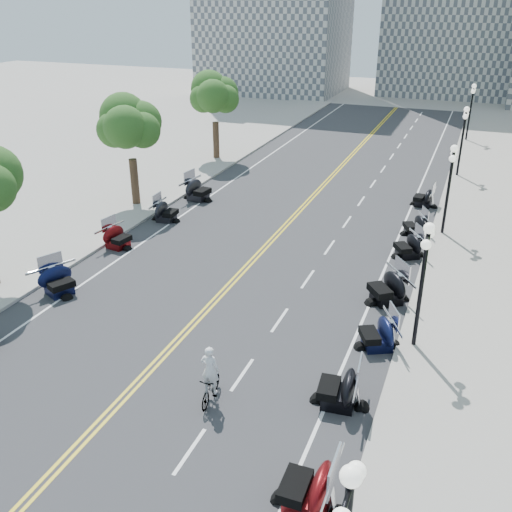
% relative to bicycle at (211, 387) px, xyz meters
% --- Properties ---
extents(ground, '(160.00, 160.00, 0.00)m').
position_rel_bicycle_xyz_m(ground, '(-2.77, 1.64, -0.51)').
color(ground, gray).
extents(road, '(16.00, 90.00, 0.01)m').
position_rel_bicycle_xyz_m(road, '(-2.77, 11.64, -0.51)').
color(road, '#333335').
rests_on(road, ground).
extents(centerline_yellow_a, '(0.12, 90.00, 0.00)m').
position_rel_bicycle_xyz_m(centerline_yellow_a, '(-2.89, 11.64, -0.50)').
color(centerline_yellow_a, yellow).
rests_on(centerline_yellow_a, road).
extents(centerline_yellow_b, '(0.12, 90.00, 0.00)m').
position_rel_bicycle_xyz_m(centerline_yellow_b, '(-2.65, 11.64, -0.50)').
color(centerline_yellow_b, yellow).
rests_on(centerline_yellow_b, road).
extents(edge_line_north, '(0.12, 90.00, 0.00)m').
position_rel_bicycle_xyz_m(edge_line_north, '(3.63, 11.64, -0.50)').
color(edge_line_north, white).
rests_on(edge_line_north, road).
extents(edge_line_south, '(0.12, 90.00, 0.00)m').
position_rel_bicycle_xyz_m(edge_line_south, '(-9.17, 11.64, -0.50)').
color(edge_line_south, white).
rests_on(edge_line_south, road).
extents(lane_dash_5, '(0.12, 2.00, 0.00)m').
position_rel_bicycle_xyz_m(lane_dash_5, '(0.43, -2.36, -0.50)').
color(lane_dash_5, white).
rests_on(lane_dash_5, road).
extents(lane_dash_6, '(0.12, 2.00, 0.00)m').
position_rel_bicycle_xyz_m(lane_dash_6, '(0.43, 1.64, -0.50)').
color(lane_dash_6, white).
rests_on(lane_dash_6, road).
extents(lane_dash_7, '(0.12, 2.00, 0.00)m').
position_rel_bicycle_xyz_m(lane_dash_7, '(0.43, 5.64, -0.50)').
color(lane_dash_7, white).
rests_on(lane_dash_7, road).
extents(lane_dash_8, '(0.12, 2.00, 0.00)m').
position_rel_bicycle_xyz_m(lane_dash_8, '(0.43, 9.64, -0.50)').
color(lane_dash_8, white).
rests_on(lane_dash_8, road).
extents(lane_dash_9, '(0.12, 2.00, 0.00)m').
position_rel_bicycle_xyz_m(lane_dash_9, '(0.43, 13.64, -0.50)').
color(lane_dash_9, white).
rests_on(lane_dash_9, road).
extents(lane_dash_10, '(0.12, 2.00, 0.00)m').
position_rel_bicycle_xyz_m(lane_dash_10, '(0.43, 17.64, -0.50)').
color(lane_dash_10, white).
rests_on(lane_dash_10, road).
extents(lane_dash_11, '(0.12, 2.00, 0.00)m').
position_rel_bicycle_xyz_m(lane_dash_11, '(0.43, 21.64, -0.50)').
color(lane_dash_11, white).
rests_on(lane_dash_11, road).
extents(lane_dash_12, '(0.12, 2.00, 0.00)m').
position_rel_bicycle_xyz_m(lane_dash_12, '(0.43, 25.64, -0.50)').
color(lane_dash_12, white).
rests_on(lane_dash_12, road).
extents(lane_dash_13, '(0.12, 2.00, 0.00)m').
position_rel_bicycle_xyz_m(lane_dash_13, '(0.43, 29.64, -0.50)').
color(lane_dash_13, white).
rests_on(lane_dash_13, road).
extents(lane_dash_14, '(0.12, 2.00, 0.00)m').
position_rel_bicycle_xyz_m(lane_dash_14, '(0.43, 33.64, -0.50)').
color(lane_dash_14, white).
rests_on(lane_dash_14, road).
extents(lane_dash_15, '(0.12, 2.00, 0.00)m').
position_rel_bicycle_xyz_m(lane_dash_15, '(0.43, 37.64, -0.50)').
color(lane_dash_15, white).
rests_on(lane_dash_15, road).
extents(lane_dash_16, '(0.12, 2.00, 0.00)m').
position_rel_bicycle_xyz_m(lane_dash_16, '(0.43, 41.64, -0.50)').
color(lane_dash_16, white).
rests_on(lane_dash_16, road).
extents(lane_dash_17, '(0.12, 2.00, 0.00)m').
position_rel_bicycle_xyz_m(lane_dash_17, '(0.43, 45.64, -0.50)').
color(lane_dash_17, white).
rests_on(lane_dash_17, road).
extents(lane_dash_18, '(0.12, 2.00, 0.00)m').
position_rel_bicycle_xyz_m(lane_dash_18, '(0.43, 49.64, -0.50)').
color(lane_dash_18, white).
rests_on(lane_dash_18, road).
extents(lane_dash_19, '(0.12, 2.00, 0.00)m').
position_rel_bicycle_xyz_m(lane_dash_19, '(0.43, 53.64, -0.50)').
color(lane_dash_19, white).
rests_on(lane_dash_19, road).
extents(sidewalk_north, '(5.00, 90.00, 0.15)m').
position_rel_bicycle_xyz_m(sidewalk_north, '(7.73, 11.64, -0.44)').
color(sidewalk_north, '#9E9991').
rests_on(sidewalk_north, ground).
extents(sidewalk_south, '(5.00, 90.00, 0.15)m').
position_rel_bicycle_xyz_m(sidewalk_south, '(-13.27, 11.64, -0.44)').
color(sidewalk_south, '#9E9991').
rests_on(sidewalk_south, ground).
extents(street_lamp_2, '(0.50, 1.20, 4.90)m').
position_rel_bicycle_xyz_m(street_lamp_2, '(5.83, 5.64, 2.09)').
color(street_lamp_2, black).
rests_on(street_lamp_2, sidewalk_north).
extents(street_lamp_3, '(0.50, 1.20, 4.90)m').
position_rel_bicycle_xyz_m(street_lamp_3, '(5.83, 17.64, 2.09)').
color(street_lamp_3, black).
rests_on(street_lamp_3, sidewalk_north).
extents(street_lamp_4, '(0.50, 1.20, 4.90)m').
position_rel_bicycle_xyz_m(street_lamp_4, '(5.83, 29.64, 2.09)').
color(street_lamp_4, black).
rests_on(street_lamp_4, sidewalk_north).
extents(street_lamp_5, '(0.50, 1.20, 4.90)m').
position_rel_bicycle_xyz_m(street_lamp_5, '(5.83, 41.64, 2.09)').
color(street_lamp_5, black).
rests_on(street_lamp_5, sidewalk_north).
extents(tree_3, '(4.80, 4.80, 9.20)m').
position_rel_bicycle_xyz_m(tree_3, '(-12.77, 15.64, 4.24)').
color(tree_3, '#235619').
rests_on(tree_3, sidewalk_south).
extents(tree_4, '(4.80, 4.80, 9.20)m').
position_rel_bicycle_xyz_m(tree_4, '(-12.77, 27.64, 4.24)').
color(tree_4, '#235619').
rests_on(tree_4, sidewalk_south).
extents(motorcycle_n_4, '(2.24, 2.24, 1.55)m').
position_rel_bicycle_xyz_m(motorcycle_n_4, '(4.24, -3.01, 0.26)').
color(motorcycle_n_4, '#590A0C').
rests_on(motorcycle_n_4, road).
extents(motorcycle_n_5, '(2.27, 2.27, 1.45)m').
position_rel_bicycle_xyz_m(motorcycle_n_5, '(3.97, 1.34, 0.21)').
color(motorcycle_n_5, black).
rests_on(motorcycle_n_5, road).
extents(motorcycle_n_6, '(2.63, 2.63, 1.37)m').
position_rel_bicycle_xyz_m(motorcycle_n_6, '(4.53, 5.13, 0.17)').
color(motorcycle_n_6, black).
rests_on(motorcycle_n_6, road).
extents(motorcycle_n_7, '(3.08, 3.08, 1.54)m').
position_rel_bicycle_xyz_m(motorcycle_n_7, '(4.25, 8.81, 0.26)').
color(motorcycle_n_7, black).
rests_on(motorcycle_n_7, road).
extents(motorcycle_n_8, '(2.64, 2.64, 1.34)m').
position_rel_bicycle_xyz_m(motorcycle_n_8, '(4.45, 13.96, 0.16)').
color(motorcycle_n_8, black).
rests_on(motorcycle_n_8, road).
extents(motorcycle_n_9, '(2.38, 2.38, 1.24)m').
position_rel_bicycle_xyz_m(motorcycle_n_9, '(4.37, 17.14, 0.11)').
color(motorcycle_n_9, black).
rests_on(motorcycle_n_9, road).
extents(motorcycle_n_10, '(1.99, 1.99, 1.29)m').
position_rel_bicycle_xyz_m(motorcycle_n_10, '(4.27, 22.16, 0.13)').
color(motorcycle_n_10, black).
rests_on(motorcycle_n_10, road).
extents(motorcycle_s_6, '(2.70, 2.70, 1.41)m').
position_rel_bicycle_xyz_m(motorcycle_s_6, '(-9.55, 4.19, 0.19)').
color(motorcycle_s_6, black).
rests_on(motorcycle_s_6, road).
extents(motorcycle_s_7, '(2.16, 2.16, 1.31)m').
position_rel_bicycle_xyz_m(motorcycle_s_7, '(-10.04, 9.53, 0.14)').
color(motorcycle_s_7, '#590A0C').
rests_on(motorcycle_s_7, road).
extents(motorcycle_s_8, '(1.98, 1.98, 1.32)m').
position_rel_bicycle_xyz_m(motorcycle_s_8, '(-9.60, 13.89, 0.15)').
color(motorcycle_s_8, black).
rests_on(motorcycle_s_8, road).
extents(motorcycle_s_9, '(2.44, 2.44, 1.54)m').
position_rel_bicycle_xyz_m(motorcycle_s_9, '(-9.56, 17.98, 0.25)').
color(motorcycle_s_9, black).
rests_on(motorcycle_s_9, road).
extents(bicycle, '(0.67, 1.75, 1.03)m').
position_rel_bicycle_xyz_m(bicycle, '(0.00, 0.00, 0.00)').
color(bicycle, '#A51414').
rests_on(bicycle, road).
extents(cyclist_rider, '(0.63, 0.41, 1.73)m').
position_rel_bicycle_xyz_m(cyclist_rider, '(0.00, 0.00, 1.38)').
color(cyclist_rider, white).
rests_on(cyclist_rider, bicycle).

